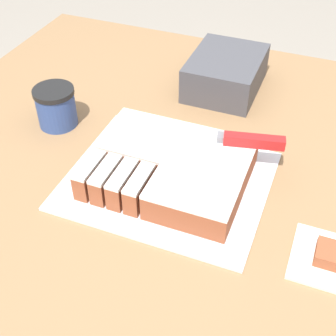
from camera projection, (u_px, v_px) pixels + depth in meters
countertop at (204, 294)px, 1.29m from camera, size 1.40×1.10×0.94m
cake_board at (168, 180)px, 0.93m from camera, size 0.39×0.33×0.01m
cake at (170, 168)px, 0.91m from camera, size 0.30×0.24×0.06m
knife at (241, 140)px, 0.91m from camera, size 0.28×0.08×0.02m
coffee_cup at (56, 107)px, 1.05m from camera, size 0.09×0.09×0.09m
paper_napkin at (329, 260)px, 0.78m from camera, size 0.13×0.13×0.01m
brownie at (331, 255)px, 0.78m from camera, size 0.05×0.05×0.02m
storage_box at (226, 73)px, 1.17m from camera, size 0.17×0.22×0.09m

